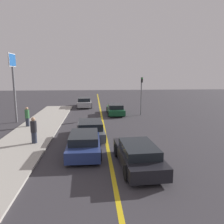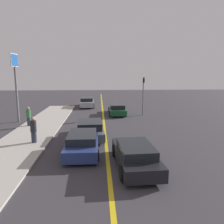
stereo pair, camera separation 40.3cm
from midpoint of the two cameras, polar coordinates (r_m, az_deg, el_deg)
The scene contains 11 objects.
road_center_line at distance 19.65m, azimuth -1.48°, elevation -3.48°, with size 0.20×60.00×0.01m.
sidewalk_left at distance 17.20m, azimuth -20.01°, elevation -5.89°, with size 3.52×29.49×0.11m.
car_near_right_lane at distance 11.14m, azimuth 7.08°, elevation -11.09°, with size 2.09×4.67×1.21m.
car_ahead_center at distance 13.04m, azimuth -6.79°, elevation -7.91°, with size 1.95×4.53×1.22m.
car_far_distant at distance 15.90m, azimuth -4.99°, elevation -4.55°, with size 2.12×4.25×1.25m.
car_parked_left_lot at distance 24.84m, azimuth 1.81°, elevation 0.74°, with size 1.92×4.50×1.19m.
car_oncoming_far at distance 30.51m, azimuth -6.20°, elevation 2.56°, with size 2.12×4.62×1.32m.
pedestrian_mid_group at distance 15.14m, azimuth -19.11°, elevation -4.42°, with size 0.40×0.40×1.72m.
pedestrian_far_standing at distance 20.11m, azimuth -20.41°, elevation -1.06°, with size 0.37×0.37×1.67m.
traffic_light at distance 24.27m, azimuth 8.62°, elevation 5.11°, with size 0.18×0.40×4.18m.
roadside_sign at distance 22.33m, azimuth -23.50°, elevation 9.34°, with size 0.20×1.68×6.39m.
Camera 2 is at (-0.42, -1.11, 4.61)m, focal length 35.00 mm.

